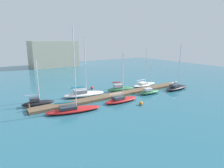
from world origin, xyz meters
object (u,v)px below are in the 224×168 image
object	(u,v)px
sailboat_1	(73,109)
sailboat_4	(120,88)
sailboat_6	(144,84)
sailboat_2	(84,93)
sailboat_3	(121,99)
mooring_buoy_orange	(141,103)
sailboat_7	(176,87)
mooring_buoy_red	(92,88)
sailboat_5	(149,92)
harbor_building_distant	(53,54)
sailboat_0	(38,102)

from	to	relation	value
sailboat_1	sailboat_4	size ratio (longest dim) A/B	1.53
sailboat_6	sailboat_2	bearing A→B (deg)	175.10
sailboat_1	sailboat_6	world-z (taller)	sailboat_1
sailboat_3	mooring_buoy_orange	bearing A→B (deg)	-59.69
sailboat_1	sailboat_7	size ratio (longest dim) A/B	1.27
sailboat_6	sailboat_7	distance (m)	7.51
mooring_buoy_red	sailboat_4	bearing A→B (deg)	-48.32
sailboat_6	mooring_buoy_orange	size ratio (longest dim) A/B	14.74
sailboat_5	sailboat_6	distance (m)	7.09
sailboat_2	mooring_buoy_orange	xyz separation A→B (m)	(5.99, -9.97, -0.28)
sailboat_7	harbor_building_distant	world-z (taller)	harbor_building_distant
sailboat_6	sailboat_0	bearing A→B (deg)	176.76
sailboat_2	sailboat_5	world-z (taller)	sailboat_2
sailboat_0	sailboat_4	bearing A→B (deg)	6.99
sailboat_5	sailboat_3	bearing A→B (deg)	-169.86
harbor_building_distant	sailboat_6	bearing A→B (deg)	-80.15
sailboat_6	mooring_buoy_orange	world-z (taller)	sailboat_6
sailboat_4	sailboat_5	bearing A→B (deg)	-40.82
sailboat_0	sailboat_1	distance (m)	7.04
sailboat_4	sailboat_6	xyz separation A→B (m)	(7.71, 0.79, -0.22)
sailboat_4	mooring_buoy_red	distance (m)	6.57
sailboat_1	sailboat_5	xyz separation A→B (m)	(16.78, 0.66, -0.04)
sailboat_4	sailboat_6	world-z (taller)	sailboat_6
mooring_buoy_red	mooring_buoy_orange	xyz separation A→B (m)	(2.10, -14.04, 0.02)
sailboat_4	sailboat_7	distance (m)	12.67
sailboat_7	mooring_buoy_red	distance (m)	18.95
mooring_buoy_red	harbor_building_distant	bearing A→B (deg)	84.71
sailboat_6	sailboat_3	bearing A→B (deg)	-155.20
sailboat_1	sailboat_7	world-z (taller)	sailboat_1
mooring_buoy_red	sailboat_6	bearing A→B (deg)	-18.78
sailboat_7	harbor_building_distant	size ratio (longest dim) A/B	0.55
sailboat_0	sailboat_5	world-z (taller)	sailboat_0
sailboat_6	sailboat_4	bearing A→B (deg)	-178.86
sailboat_6	mooring_buoy_red	xyz separation A→B (m)	(-12.07, 4.11, -0.11)
sailboat_0	sailboat_3	distance (m)	14.23
sailboat_3	sailboat_6	world-z (taller)	sailboat_6
sailboat_0	sailboat_2	size ratio (longest dim) A/B	0.66
sailboat_3	sailboat_7	xyz separation A→B (m)	(15.38, 0.09, 0.07)
sailboat_4	sailboat_5	distance (m)	6.26
sailboat_5	sailboat_1	bearing A→B (deg)	-173.92
sailboat_2	sailboat_4	distance (m)	8.30
sailboat_2	sailboat_5	distance (m)	13.32
sailboat_4	mooring_buoy_orange	world-z (taller)	sailboat_4
sailboat_0	sailboat_6	bearing A→B (deg)	8.98
sailboat_1	sailboat_7	bearing A→B (deg)	10.91
sailboat_2	sailboat_7	size ratio (longest dim) A/B	1.14
sailboat_4	sailboat_2	bearing A→B (deg)	-172.84
mooring_buoy_orange	sailboat_6	bearing A→B (deg)	44.87
sailboat_4	mooring_buoy_red	bearing A→B (deg)	144.65
sailboat_5	sailboat_7	distance (m)	7.60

